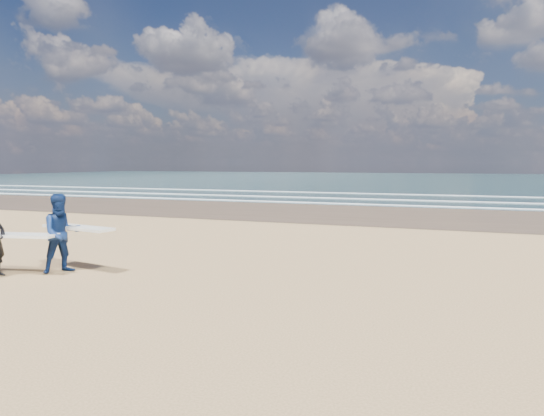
% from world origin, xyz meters
% --- Properties ---
extents(ocean, '(220.00, 100.00, 0.02)m').
position_xyz_m(ocean, '(20.00, 72.00, 0.01)').
color(ocean, '#1A3639').
rests_on(ocean, ground).
extents(surfer_far, '(2.26, 1.40, 2.00)m').
position_xyz_m(surfer_far, '(0.64, 0.59, 1.00)').
color(surfer_far, '#0E2250').
rests_on(surfer_far, ground).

